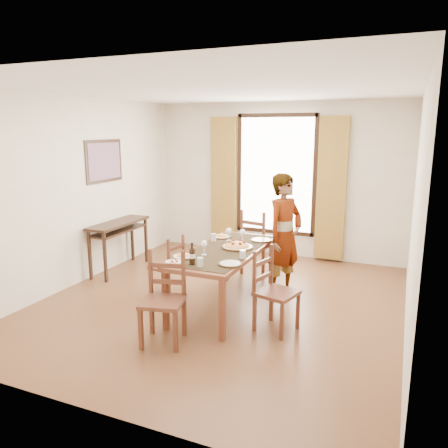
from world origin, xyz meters
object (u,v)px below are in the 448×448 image
at_px(console_table, 119,229).
at_px(dining_table, 225,254).
at_px(man, 284,236).
at_px(pasta_platter, 237,244).

relative_size(console_table, dining_table, 0.62).
distance_m(man, pasta_platter, 0.71).
bearing_deg(dining_table, pasta_platter, 41.67).
height_order(dining_table, pasta_platter, pasta_platter).
relative_size(console_table, man, 0.72).
relative_size(dining_table, pasta_platter, 4.80).
bearing_deg(console_table, pasta_platter, -14.23).
bearing_deg(man, dining_table, 160.44).
distance_m(console_table, pasta_platter, 2.31).
height_order(dining_table, man, man).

